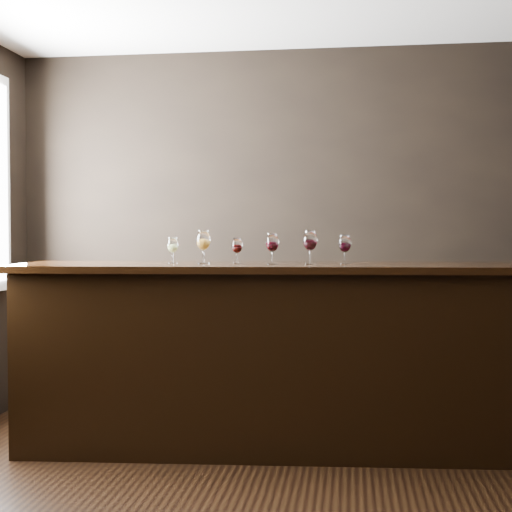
# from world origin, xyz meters

# --- Properties ---
(room_shell) EXTENTS (5.02, 4.52, 2.81)m
(room_shell) POSITION_xyz_m (-0.23, 0.11, 1.81)
(room_shell) COLOR black
(room_shell) RESTS_ON ground
(bar_counter) EXTENTS (3.30, 0.96, 1.14)m
(bar_counter) POSITION_xyz_m (-0.32, 1.22, 0.57)
(bar_counter) COLOR black
(bar_counter) RESTS_ON ground
(bar_top) EXTENTS (3.42, 1.04, 0.04)m
(bar_top) POSITION_xyz_m (-0.32, 1.22, 1.16)
(bar_top) COLOR black
(bar_top) RESTS_ON bar_counter
(back_bar_shelf) EXTENTS (2.81, 0.40, 1.01)m
(back_bar_shelf) POSITION_xyz_m (-0.53, 2.03, 0.51)
(back_bar_shelf) COLOR black
(back_bar_shelf) RESTS_ON ground
(glass_white) EXTENTS (0.07, 0.07, 0.17)m
(glass_white) POSITION_xyz_m (-1.02, 1.24, 1.30)
(glass_white) COLOR white
(glass_white) RESTS_ON bar_top
(glass_amber) EXTENTS (0.09, 0.09, 0.21)m
(glass_amber) POSITION_xyz_m (-0.81, 1.24, 1.33)
(glass_amber) COLOR white
(glass_amber) RESTS_ON bar_top
(glass_red_a) EXTENTS (0.07, 0.07, 0.17)m
(glass_red_a) POSITION_xyz_m (-0.59, 1.23, 1.30)
(glass_red_a) COLOR white
(glass_red_a) RESTS_ON bar_top
(glass_red_b) EXTENTS (0.08, 0.08, 0.20)m
(glass_red_b) POSITION_xyz_m (-0.36, 1.21, 1.32)
(glass_red_b) COLOR white
(glass_red_b) RESTS_ON bar_top
(glass_red_c) EXTENTS (0.09, 0.09, 0.21)m
(glass_red_c) POSITION_xyz_m (-0.12, 1.23, 1.33)
(glass_red_c) COLOR white
(glass_red_c) RESTS_ON bar_top
(glass_red_d) EXTENTS (0.08, 0.08, 0.19)m
(glass_red_d) POSITION_xyz_m (0.10, 1.26, 1.31)
(glass_red_d) COLOR white
(glass_red_d) RESTS_ON bar_top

